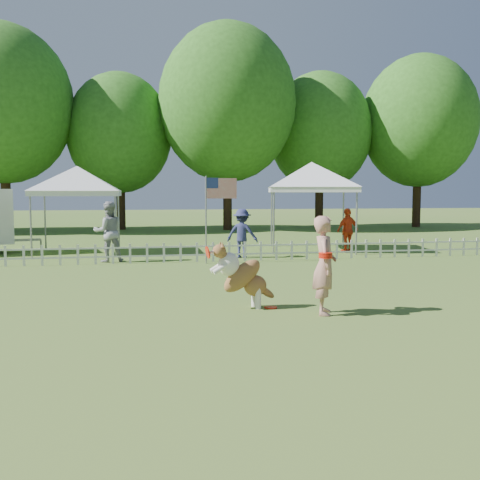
{
  "coord_description": "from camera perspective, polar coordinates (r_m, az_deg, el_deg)",
  "views": [
    {
      "loc": [
        -1.96,
        -9.15,
        2.09
      ],
      "look_at": [
        0.14,
        2.0,
        1.1
      ],
      "focal_mm": 40.0,
      "sensor_mm": 36.0,
      "label": 1
    }
  ],
  "objects": [
    {
      "name": "canopy_tent_left",
      "position": [
        19.42,
        -16.89,
        2.99
      ],
      "size": [
        2.87,
        2.87,
        2.97
      ],
      "primitive_type": null,
      "rotation": [
        0.0,
        0.0,
        -0.0
      ],
      "color": "white",
      "rests_on": "ground"
    },
    {
      "name": "picket_fence",
      "position": [
        16.37,
        -3.74,
        -1.3
      ],
      "size": [
        22.0,
        0.08,
        0.6
      ],
      "primitive_type": null,
      "color": "silver",
      "rests_on": "ground"
    },
    {
      "name": "tree_far_right",
      "position": [
        35.22,
        18.51,
        10.62
      ],
      "size": [
        7.0,
        7.0,
        11.4
      ],
      "primitive_type": null,
      "color": "#285919",
      "rests_on": "ground"
    },
    {
      "name": "handler",
      "position": [
        9.35,
        9.0,
        -2.68
      ],
      "size": [
        0.57,
        0.71,
        1.71
      ],
      "primitive_type": "imported",
      "rotation": [
        0.0,
        0.0,
        1.28
      ],
      "color": "#AE7868",
      "rests_on": "ground"
    },
    {
      "name": "frisbee_on_turf",
      "position": [
        9.87,
        3.3,
        -7.19
      ],
      "size": [
        0.32,
        0.32,
        0.02
      ],
      "primitive_type": "cylinder",
      "rotation": [
        0.0,
        0.0,
        0.42
      ],
      "color": "red",
      "rests_on": "ground"
    },
    {
      "name": "ground",
      "position": [
        9.59,
        1.38,
        -7.61
      ],
      "size": [
        120.0,
        120.0,
        0.0
      ],
      "primitive_type": "plane",
      "color": "#38621F",
      "rests_on": "ground"
    },
    {
      "name": "spectator_b",
      "position": [
        17.35,
        0.23,
        0.71
      ],
      "size": [
        1.18,
        0.98,
        1.59
      ],
      "primitive_type": "imported",
      "rotation": [
        0.0,
        0.0,
        2.7
      ],
      "color": "navy",
      "rests_on": "ground"
    },
    {
      "name": "tree_left",
      "position": [
        31.69,
        -23.95,
        11.66
      ],
      "size": [
        7.4,
        7.4,
        12.0
      ],
      "primitive_type": null,
      "color": "#285919",
      "rests_on": "ground"
    },
    {
      "name": "tree_right",
      "position": [
        33.64,
        8.52,
        10.25
      ],
      "size": [
        6.2,
        6.2,
        10.4
      ],
      "primitive_type": null,
      "color": "#285919",
      "rests_on": "ground"
    },
    {
      "name": "tree_center_right",
      "position": [
        30.85,
        -1.36,
        12.84
      ],
      "size": [
        7.6,
        7.6,
        12.6
      ],
      "primitive_type": null,
      "color": "#285919",
      "rests_on": "ground"
    },
    {
      "name": "flag_pole",
      "position": [
        15.93,
        -3.64,
        2.15
      ],
      "size": [
        1.01,
        0.16,
        2.61
      ],
      "primitive_type": null,
      "rotation": [
        0.0,
        0.0,
        0.05
      ],
      "color": "gray",
      "rests_on": "ground"
    },
    {
      "name": "dog",
      "position": [
        9.7,
        0.33,
        -3.83
      ],
      "size": [
        1.21,
        0.54,
        1.21
      ],
      "primitive_type": null,
      "rotation": [
        0.0,
        0.0,
        0.13
      ],
      "color": "brown",
      "rests_on": "ground"
    },
    {
      "name": "spectator_a",
      "position": [
        16.78,
        -13.86,
        0.86
      ],
      "size": [
        1.02,
        0.87,
        1.85
      ],
      "primitive_type": "imported",
      "rotation": [
        0.0,
        0.0,
        3.34
      ],
      "color": "#96969B",
      "rests_on": "ground"
    },
    {
      "name": "tree_center_left",
      "position": [
        31.79,
        -12.71,
        9.94
      ],
      "size": [
        6.0,
        6.0,
        9.8
      ],
      "primitive_type": null,
      "color": "#285919",
      "rests_on": "ground"
    },
    {
      "name": "spectator_c",
      "position": [
        19.34,
        11.42,
        1.02
      ],
      "size": [
        0.99,
        0.67,
        1.57
      ],
      "primitive_type": "imported",
      "rotation": [
        0.0,
        0.0,
        3.48
      ],
      "color": "red",
      "rests_on": "ground"
    },
    {
      "name": "canopy_tent_right",
      "position": [
        19.77,
        7.59,
        3.47
      ],
      "size": [
        3.65,
        3.65,
        3.16
      ],
      "primitive_type": null,
      "rotation": [
        0.0,
        0.0,
        -0.22
      ],
      "color": "white",
      "rests_on": "ground"
    }
  ]
}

